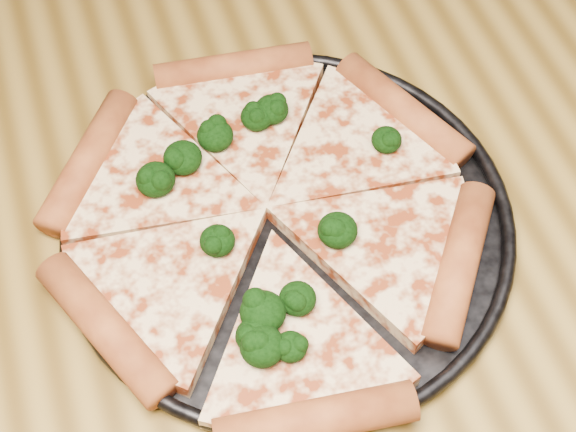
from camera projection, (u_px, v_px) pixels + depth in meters
name	position (u px, v px, depth m)	size (l,w,h in m)	color
dining_table	(240.00, 331.00, 0.71)	(1.20, 0.90, 0.75)	olive
pizza_pan	(288.00, 222.00, 0.65)	(0.35, 0.35, 0.02)	black
pizza	(267.00, 213.00, 0.65)	(0.35, 0.36, 0.03)	beige
broccoli_florets	(253.00, 223.00, 0.63)	(0.21, 0.23, 0.02)	black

